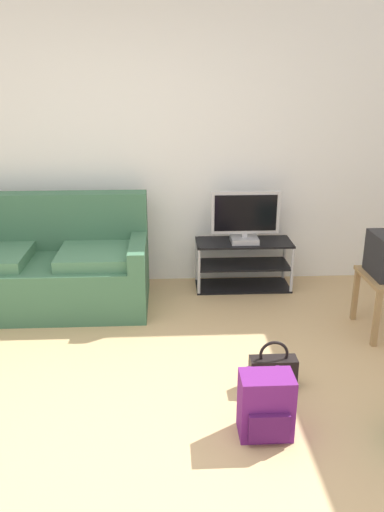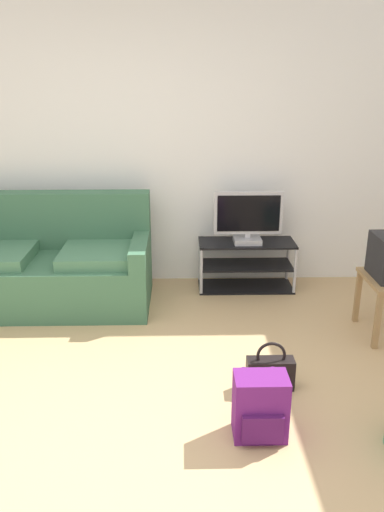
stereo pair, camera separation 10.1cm
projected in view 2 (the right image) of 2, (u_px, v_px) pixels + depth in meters
ground_plane at (124, 436)px, 2.96m from camera, size 9.00×9.80×0.02m
wall_back at (144, 144)px, 4.82m from camera, size 9.00×0.10×2.70m
couch at (51, 266)px, 4.58m from camera, size 1.76×0.86×0.96m
tv_stand at (246, 265)px, 4.93m from camera, size 0.91×0.38×0.47m
flat_tv at (248, 218)px, 4.75m from camera, size 0.64×0.22×0.49m
backpack at (260, 407)px, 2.90m from camera, size 0.30×0.27×0.38m
handbag at (270, 372)px, 3.37m from camera, size 0.31×0.11×0.34m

